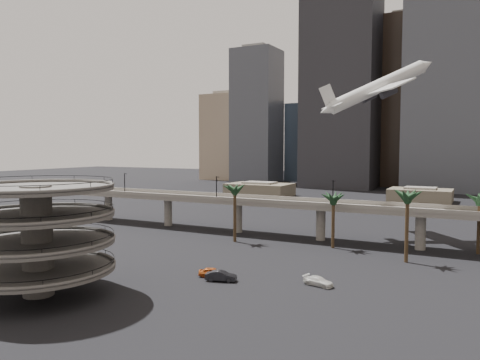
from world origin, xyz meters
The scene contains 10 objects.
ground centered at (0.00, 0.00, 0.00)m, with size 700.00×700.00×0.00m, color black.
parking_ramp centered at (-13.00, -4.00, 9.84)m, with size 22.20×22.20×17.35m.
overpass centered at (0.00, 55.00, 7.34)m, with size 130.00×9.30×14.70m.
palm_trees centered at (21.48, 47.47, 11.30)m, with size 54.40×18.40×14.00m.
low_buildings centered at (6.89, 142.30, 2.86)m, with size 135.00×27.50×6.80m.
skyline centered at (15.11, 217.08, 46.45)m, with size 269.00×86.00×126.95m.
airborne_jet centered at (19.73, 72.28, 36.84)m, with size 26.78×26.20×16.48m.
car_a centered at (4.62, 16.32, 0.79)m, with size 1.86×4.63×1.58m, color #C2591B.
car_b centered at (7.14, 14.86, 0.84)m, with size 1.78×5.10×1.68m, color black.
car_c centered at (22.05, 19.70, 0.72)m, with size 2.02×4.98×1.44m, color silver.
Camera 1 is at (44.64, -50.03, 21.77)m, focal length 35.00 mm.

